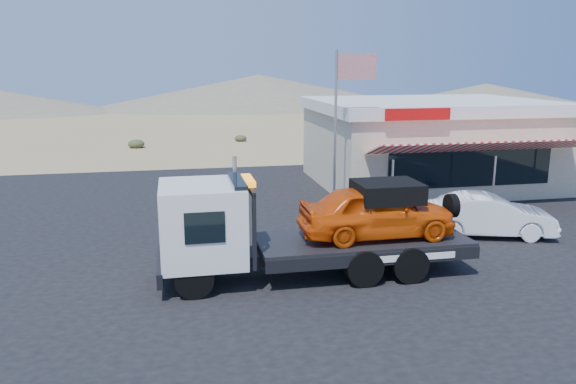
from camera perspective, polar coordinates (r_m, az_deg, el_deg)
The scene contains 7 objects.
ground at distance 16.15m, azimuth -7.12°, elevation -7.22°, with size 120.00×120.00×0.00m, color #998257.
asphalt_lot at distance 19.20m, azimuth -1.87°, elevation -3.81°, with size 32.00×24.00×0.02m, color black.
tow_truck at distance 14.72m, azimuth 2.06°, elevation -3.15°, with size 8.11×2.40×2.71m.
white_sedan at distance 19.44m, azimuth 19.64°, elevation -2.24°, with size 1.45×4.15×1.37m, color white.
jerky_store at distance 26.97m, azimuth 14.02°, elevation 4.97°, with size 10.40×9.97×3.90m.
flagpole at distance 20.61m, azimuth 5.48°, elevation 7.92°, with size 1.55×0.10×6.00m.
distant_hills at distance 70.91m, azimuth -18.81°, elevation 9.26°, with size 126.00×48.00×4.20m.
Camera 1 is at (-1.06, -15.14, 5.52)m, focal length 35.00 mm.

